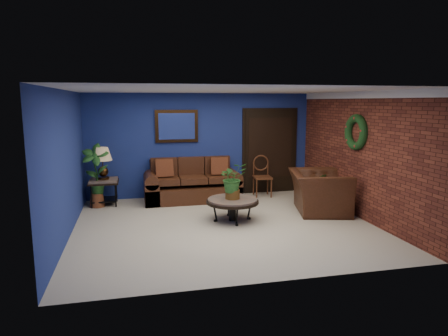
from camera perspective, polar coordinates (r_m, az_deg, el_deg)
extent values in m
plane|color=beige|center=(7.62, 0.05, -8.11)|extent=(5.50, 5.50, 0.00)
cube|color=navy|center=(9.77, -3.24, 3.29)|extent=(5.50, 0.04, 2.50)
cube|color=navy|center=(7.24, -21.68, 0.45)|extent=(0.04, 5.00, 2.50)
cube|color=maroon|center=(8.39, 18.70, 1.78)|extent=(0.04, 5.00, 2.50)
cube|color=white|center=(7.26, 0.05, 11.05)|extent=(5.50, 5.00, 0.02)
cube|color=white|center=(8.30, 18.96, 9.86)|extent=(0.03, 5.00, 0.14)
cube|color=#3C230F|center=(9.61, -6.78, 5.95)|extent=(1.02, 0.06, 0.77)
cube|color=black|center=(10.20, 6.54, 2.38)|extent=(1.44, 0.06, 2.18)
torus|color=black|center=(8.35, 18.33, 4.87)|extent=(0.16, 0.72, 0.72)
cube|color=#452013|center=(9.41, -4.53, -3.57)|extent=(2.22, 0.96, 0.36)
cube|color=#452013|center=(9.68, -4.85, -1.19)|extent=(1.89, 0.26, 0.91)
cube|color=#452013|center=(9.21, -8.39, -1.78)|extent=(0.61, 0.65, 0.14)
cube|color=#452013|center=(9.28, -4.50, -1.62)|extent=(0.61, 0.65, 0.14)
cube|color=#452013|center=(9.39, -0.69, -1.46)|extent=(0.61, 0.65, 0.14)
cube|color=#452013|center=(9.31, -10.32, -3.39)|extent=(0.32, 0.96, 0.50)
cube|color=#452013|center=(9.57, 1.09, -2.88)|extent=(0.32, 0.96, 0.50)
cube|color=brown|center=(9.20, -8.53, -0.04)|extent=(0.40, 0.12, 0.40)
cube|color=brown|center=(9.39, -0.66, 0.25)|extent=(0.40, 0.12, 0.40)
cylinder|color=#514B47|center=(7.77, 1.22, -4.59)|extent=(0.96, 0.96, 0.05)
cylinder|color=black|center=(7.78, 1.22, -4.84)|extent=(1.02, 1.02, 0.05)
cylinder|color=black|center=(7.83, 1.21, -6.14)|extent=(0.14, 0.14, 0.39)
cube|color=#514B47|center=(9.31, -16.82, -1.70)|extent=(0.61, 0.61, 0.05)
cube|color=black|center=(9.32, -16.80, -1.94)|extent=(0.64, 0.64, 0.04)
cube|color=black|center=(9.41, -16.69, -4.34)|extent=(0.54, 0.54, 0.03)
cylinder|color=black|center=(9.14, -18.43, -3.78)|extent=(0.03, 0.03, 0.56)
cylinder|color=black|center=(9.11, -15.24, -3.68)|extent=(0.03, 0.03, 0.56)
cylinder|color=black|center=(9.64, -18.15, -3.10)|extent=(0.03, 0.03, 0.56)
cylinder|color=black|center=(9.60, -15.12, -3.00)|extent=(0.03, 0.03, 0.56)
cylinder|color=#3C230F|center=(9.30, -16.83, -1.39)|extent=(0.25, 0.25, 0.05)
sphere|color=#3C230F|center=(9.28, -16.87, -0.64)|extent=(0.23, 0.23, 0.23)
cylinder|color=#3C230F|center=(9.25, -16.92, 0.51)|extent=(0.02, 0.02, 0.29)
cone|color=#9A7E5B|center=(9.22, -16.99, 1.78)|extent=(0.42, 0.42, 0.29)
cube|color=brown|center=(9.80, 5.51, -1.35)|extent=(0.46, 0.46, 0.04)
torus|color=brown|center=(9.92, 5.28, 0.73)|extent=(0.40, 0.07, 0.40)
cylinder|color=brown|center=(9.63, 4.69, -3.01)|extent=(0.03, 0.03, 0.45)
cylinder|color=brown|center=(9.72, 6.77, -2.93)|extent=(0.03, 0.03, 0.45)
cylinder|color=brown|center=(9.98, 4.23, -2.56)|extent=(0.03, 0.03, 0.45)
cylinder|color=brown|center=(10.06, 6.25, -2.50)|extent=(0.03, 0.03, 0.45)
imported|color=#452013|center=(8.62, 13.45, -3.33)|extent=(1.44, 1.56, 0.86)
cylinder|color=brown|center=(7.74, 1.22, -3.76)|extent=(0.28, 0.28, 0.18)
imported|color=#174C1D|center=(7.68, 1.23, -1.37)|extent=(0.58, 0.52, 0.58)
cylinder|color=brown|center=(9.14, 13.36, -4.71)|extent=(0.26, 0.26, 0.20)
imported|color=#174C1D|center=(9.07, 13.44, -2.62)|extent=(0.35, 0.29, 0.58)
cylinder|color=brown|center=(9.29, -17.67, -4.37)|extent=(0.34, 0.34, 0.30)
imported|color=#174C1D|center=(9.16, -17.88, -0.27)|extent=(0.69, 0.54, 1.15)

